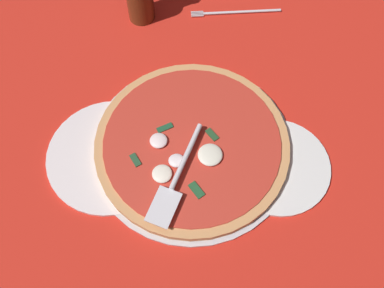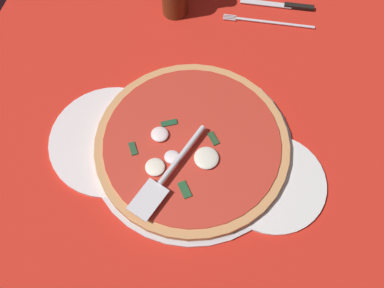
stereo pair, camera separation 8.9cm
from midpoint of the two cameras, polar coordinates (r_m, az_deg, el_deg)
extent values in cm
cube|color=red|center=(91.81, 1.25, 0.29)|extent=(100.51, 100.51, 0.80)
cube|color=white|center=(114.20, -20.10, 13.07)|extent=(9.14, 9.14, 0.10)
cube|color=white|center=(105.48, -17.56, 8.76)|extent=(9.14, 9.14, 0.10)
cube|color=white|center=(115.46, -14.20, 16.01)|extent=(9.14, 9.14, 0.10)
cube|color=white|center=(91.33, -18.55, -5.95)|extent=(9.14, 9.14, 0.10)
cube|color=white|center=(97.69, -14.66, 3.70)|extent=(9.14, 9.14, 0.10)
cube|color=white|center=(106.84, -11.28, 11.93)|extent=(9.14, 9.14, 0.10)
cube|color=white|center=(86.18, -15.27, -12.90)|extent=(9.14, 9.14, 0.10)
cube|color=white|center=(91.08, -11.34, -2.18)|extent=(9.14, 9.14, 0.10)
cube|color=white|center=(99.16, -7.98, 7.14)|extent=(9.14, 9.14, 0.10)
cube|color=white|center=(109.72, -5.11, 14.84)|extent=(9.14, 9.14, 0.10)
cube|color=white|center=(85.92, -7.53, -8.85)|extent=(9.14, 9.14, 0.10)
cube|color=white|center=(92.66, -4.27, 1.58)|extent=(9.14, 9.14, 0.10)
cube|color=white|center=(102.26, -1.52, 10.33)|extent=(9.14, 9.14, 0.10)
cube|color=white|center=(114.00, 0.82, 17.41)|extent=(9.14, 9.14, 0.10)
cube|color=white|center=(82.48, -3.14, -16.18)|extent=(9.14, 9.14, 0.10)
cube|color=white|center=(87.59, -0.08, -4.72)|extent=(9.14, 9.14, 0.10)
cube|color=white|center=(95.96, 2.47, 5.12)|extent=(9.14, 9.14, 0.10)
cube|color=white|center=(106.83, 4.60, 13.17)|extent=(9.14, 9.14, 0.10)
cube|color=white|center=(84.22, 4.63, -11.63)|extent=(9.14, 9.14, 0.10)
cube|color=white|center=(91.08, 6.87, -0.75)|extent=(9.14, 9.14, 0.10)
cube|color=white|center=(100.83, 8.71, 8.31)|extent=(9.14, 9.14, 0.10)
cube|color=white|center=(112.72, 10.26, 15.62)|extent=(9.14, 9.14, 0.10)
cube|color=white|center=(87.84, 11.69, -7.17)|extent=(9.14, 9.14, 0.10)
cube|color=white|center=(96.19, 13.17, 2.87)|extent=(9.14, 9.14, 0.10)
cube|color=white|center=(107.04, 14.40, 11.09)|extent=(9.14, 9.14, 0.10)
cube|color=white|center=(86.43, 16.93, -13.88)|extent=(9.14, 9.14, 0.10)
cube|color=white|center=(93.13, 17.95, -3.05)|extent=(9.14, 9.14, 0.10)
cube|color=white|center=(102.68, 18.79, 6.05)|extent=(9.14, 9.14, 0.10)
cube|color=white|center=(114.38, 19.49, 13.45)|extent=(9.14, 9.14, 0.10)
cube|color=white|center=(91.80, 23.03, -9.22)|extent=(9.14, 9.14, 0.10)
cube|color=white|center=(99.82, 23.42, 0.61)|extent=(9.14, 9.14, 0.10)
cube|color=white|center=(110.31, 23.74, 8.78)|extent=(9.14, 9.14, 0.10)
cube|color=white|center=(122.64, 24.02, 15.42)|extent=(9.14, 9.14, 0.10)
cylinder|color=silver|center=(89.98, 2.81, -0.71)|extent=(40.58, 40.58, 0.96)
cylinder|color=white|center=(91.41, -7.49, 0.25)|extent=(25.16, 25.16, 1.00)
cylinder|color=silver|center=(88.92, 12.96, -5.10)|extent=(20.85, 20.85, 1.00)
cylinder|color=tan|center=(88.88, 2.84, -0.35)|extent=(38.64, 38.64, 1.52)
cylinder|color=red|center=(88.07, 2.87, -0.08)|extent=(35.14, 35.14, 0.30)
ellipsoid|color=white|center=(88.07, -1.28, 0.97)|extent=(3.49, 3.42, 1.07)
ellipsoid|color=white|center=(85.00, -1.77, -3.23)|extent=(3.82, 3.83, 0.95)
ellipsoid|color=white|center=(85.85, 0.22, -1.92)|extent=(3.15, 2.94, 0.98)
ellipsoid|color=white|center=(86.03, 4.78, -2.06)|extent=(4.80, 4.85, 1.02)
cube|color=#1C4F30|center=(89.73, -0.13, 2.41)|extent=(3.44, 2.53, 0.30)
cube|color=#234C2E|center=(87.30, -4.65, -0.87)|extent=(2.54, 3.06, 0.30)
cube|color=#234A28|center=(88.65, 5.64, 0.66)|extent=(2.84, 3.09, 0.30)
cube|color=#20512C|center=(83.59, 2.09, -6.12)|extent=(3.28, 3.64, 0.30)
cube|color=silver|center=(81.78, -2.52, -7.37)|extent=(6.79, 8.33, 0.30)
cylinder|color=silver|center=(84.92, 1.70, -1.61)|extent=(6.08, 13.89, 1.00)
cube|color=white|center=(113.25, 12.87, 15.51)|extent=(17.24, 14.00, 0.60)
cube|color=silver|center=(110.97, 12.84, 14.60)|extent=(18.46, 2.05, 0.25)
cube|color=silver|center=(110.75, 7.20, 15.72)|extent=(3.01, 0.46, 0.25)
cube|color=silver|center=(110.45, 7.18, 15.56)|extent=(3.01, 0.46, 0.25)
cube|color=silver|center=(110.14, 7.15, 15.40)|extent=(3.01, 0.46, 0.25)
cube|color=silver|center=(109.84, 7.13, 15.23)|extent=(3.01, 0.46, 0.25)
cube|color=black|center=(115.47, 15.69, 16.30)|extent=(7.11, 1.75, 0.80)
cube|color=silver|center=(114.72, 11.64, 16.91)|extent=(12.39, 2.37, 0.25)
camera|label=1|loc=(0.04, -87.12, 5.51)|focal=41.99mm
camera|label=2|loc=(0.04, 92.88, -5.51)|focal=41.99mm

